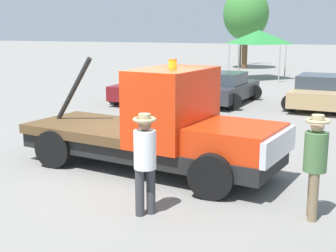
% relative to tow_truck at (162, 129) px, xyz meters
% --- Properties ---
extents(ground_plane, '(160.00, 160.00, 0.00)m').
position_rel_tow_truck_xyz_m(ground_plane, '(-0.38, 0.07, -0.98)').
color(ground_plane, gray).
extents(tow_truck, '(6.36, 3.03, 2.54)m').
position_rel_tow_truck_xyz_m(tow_truck, '(0.00, 0.00, 0.00)').
color(tow_truck, black).
rests_on(tow_truck, ground).
extents(person_near_truck, '(0.40, 0.40, 1.80)m').
position_rel_tow_truck_xyz_m(person_near_truck, '(3.34, -1.57, 0.08)').
color(person_near_truck, '#847051').
rests_on(person_near_truck, ground).
extents(person_at_hood, '(0.40, 0.40, 1.79)m').
position_rel_tow_truck_xyz_m(person_at_hood, '(0.61, -2.39, 0.07)').
color(person_at_hood, '#38383D').
rests_on(person_at_hood, ground).
extents(parked_car_maroon, '(2.53, 4.32, 1.34)m').
position_rel_tow_truck_xyz_m(parked_car_maroon, '(-4.21, 9.28, -0.33)').
color(parked_car_maroon, maroon).
rests_on(parked_car_maroon, ground).
extents(parked_car_charcoal, '(2.81, 4.48, 1.34)m').
position_rel_tow_truck_xyz_m(parked_car_charcoal, '(-0.99, 9.85, -0.33)').
color(parked_car_charcoal, '#2D2D33').
rests_on(parked_car_charcoal, ground).
extents(parked_car_tan, '(2.67, 4.71, 1.34)m').
position_rel_tow_truck_xyz_m(parked_car_tan, '(2.91, 10.20, -0.33)').
color(parked_car_tan, tan).
rests_on(parked_car_tan, ground).
extents(canopy_tent_green, '(3.08, 3.08, 3.00)m').
position_rel_tow_truck_xyz_m(canopy_tent_green, '(-1.24, 19.97, 1.59)').
color(canopy_tent_green, '#9E9EA3').
rests_on(canopy_tent_green, ground).
extents(tree_left, '(3.45, 3.45, 6.16)m').
position_rel_tow_truck_xyz_m(tree_left, '(-3.46, 26.95, 3.15)').
color(tree_left, brown).
rests_on(tree_left, ground).
extents(traffic_cone, '(0.40, 0.40, 0.55)m').
position_rel_tow_truck_xyz_m(traffic_cone, '(-1.52, 4.10, -0.73)').
color(traffic_cone, black).
rests_on(traffic_cone, ground).
extents(utility_pole, '(2.20, 0.24, 9.67)m').
position_rel_tow_truck_xyz_m(utility_pole, '(-4.27, 29.09, 4.12)').
color(utility_pole, brown).
rests_on(utility_pole, ground).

